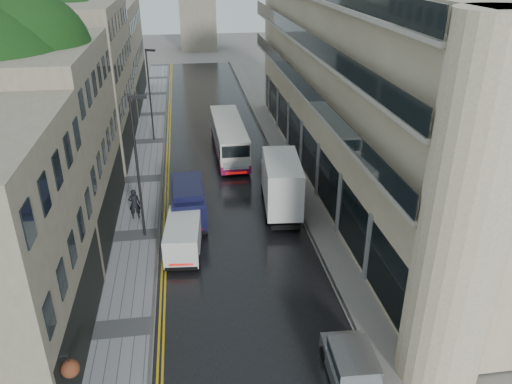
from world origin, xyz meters
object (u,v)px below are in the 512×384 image
object	(u,v)px
pedestrian	(134,204)
lamp_post_near	(138,170)
white_lorry	(267,195)
tree_far	(58,83)
lamp_post_far	(150,96)
white_van	(165,252)
navy_van	(173,214)
cream_bus	(219,151)

from	to	relation	value
pedestrian	lamp_post_near	size ratio (longest dim) A/B	0.24
pedestrian	white_lorry	bearing A→B (deg)	167.50
tree_far	lamp_post_far	xyz separation A→B (m)	(6.75, 3.16, -2.12)
white_lorry	white_van	xyz separation A→B (m)	(-6.24, -4.16, -0.92)
tree_far	white_van	xyz separation A→B (m)	(8.21, -17.33, -5.23)
tree_far	lamp_post_near	bearing A→B (deg)	-63.68
white_van	navy_van	bearing A→B (deg)	88.16
tree_far	white_van	distance (m)	19.87
lamp_post_far	tree_far	bearing A→B (deg)	-132.15
lamp_post_near	pedestrian	bearing A→B (deg)	113.44
white_van	navy_van	world-z (taller)	navy_van
pedestrian	lamp_post_far	size ratio (longest dim) A/B	0.25
tree_far	pedestrian	world-z (taller)	tree_far
tree_far	pedestrian	bearing A→B (deg)	-62.02
white_van	navy_van	xyz separation A→B (m)	(0.43, 3.60, 0.33)
cream_bus	white_lorry	world-z (taller)	white_lorry
pedestrian	lamp_post_far	distance (m)	15.10
tree_far	white_lorry	world-z (taller)	tree_far
white_lorry	lamp_post_near	distance (m)	8.01
lamp_post_near	lamp_post_far	bearing A→B (deg)	96.84
navy_van	lamp_post_near	bearing A→B (deg)	-176.78
lamp_post_near	tree_far	bearing A→B (deg)	122.80
white_van	lamp_post_near	world-z (taller)	lamp_post_near
cream_bus	white_van	size ratio (longest dim) A/B	2.35
white_lorry	navy_van	world-z (taller)	white_lorry
cream_bus	navy_van	bearing A→B (deg)	-110.24
tree_far	pedestrian	xyz separation A→B (m)	(6.18, -11.63, -5.10)
white_van	cream_bus	bearing A→B (deg)	78.66
tree_far	lamp_post_near	distance (m)	15.58
cream_bus	white_lorry	distance (m)	9.59
white_van	lamp_post_near	xyz separation A→B (m)	(-1.35, 3.46, 3.39)
white_lorry	lamp_post_near	world-z (taller)	lamp_post_near
cream_bus	lamp_post_far	bearing A→B (deg)	127.02
cream_bus	lamp_post_near	bearing A→B (deg)	-118.53
tree_far	lamp_post_far	size ratio (longest dim) A/B	1.56
pedestrian	navy_van	bearing A→B (deg)	137.66
tree_far	white_lorry	distance (m)	20.02
white_lorry	navy_van	xyz separation A→B (m)	(-5.80, -0.56, -0.58)
white_lorry	pedestrian	size ratio (longest dim) A/B	3.58
cream_bus	white_lorry	bearing A→B (deg)	-76.80
navy_van	lamp_post_near	distance (m)	3.54
cream_bus	lamp_post_far	distance (m)	9.27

